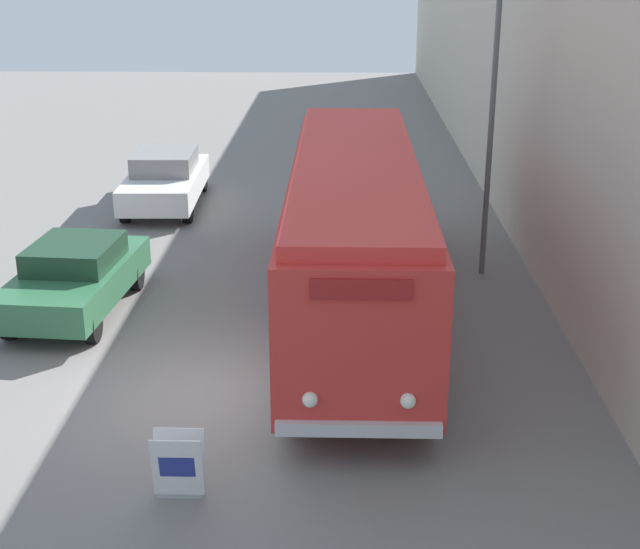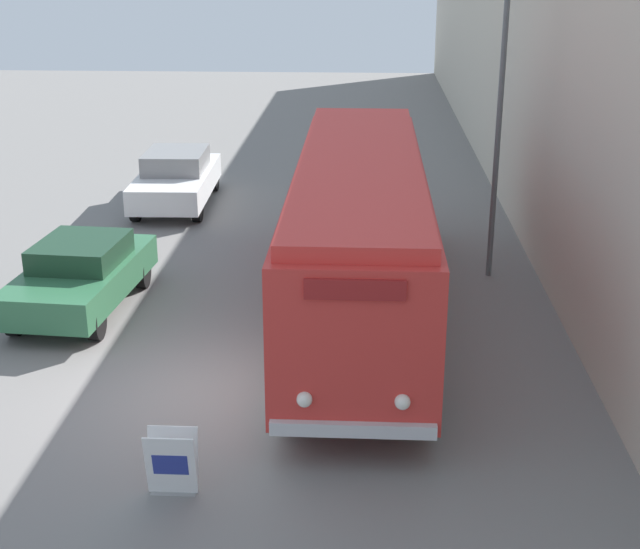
{
  "view_description": "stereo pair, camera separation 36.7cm",
  "coord_description": "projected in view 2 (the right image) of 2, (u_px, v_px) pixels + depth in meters",
  "views": [
    {
      "loc": [
        2.15,
        -12.83,
        6.82
      ],
      "look_at": [
        1.8,
        0.71,
        1.85
      ],
      "focal_mm": 50.0,
      "sensor_mm": 36.0,
      "label": 1
    },
    {
      "loc": [
        2.51,
        -12.81,
        6.82
      ],
      "look_at": [
        1.8,
        0.71,
        1.85
      ],
      "focal_mm": 50.0,
      "sensor_mm": 36.0,
      "label": 2
    }
  ],
  "objects": [
    {
      "name": "streetlamp",
      "position": [
        502.0,
        82.0,
        18.32
      ],
      "size": [
        0.36,
        0.36,
        6.55
      ],
      "color": "#595E60",
      "rests_on": "ground_plane"
    },
    {
      "name": "sign_board",
      "position": [
        172.0,
        463.0,
        11.73
      ],
      "size": [
        0.67,
        0.34,
        0.91
      ],
      "color": "gray",
      "rests_on": "ground_plane"
    },
    {
      "name": "building_wall_right",
      "position": [
        528.0,
        69.0,
        22.17
      ],
      "size": [
        0.3,
        60.0,
        7.97
      ],
      "color": "beige",
      "rests_on": "ground_plane"
    },
    {
      "name": "vintage_bus",
      "position": [
        359.0,
        227.0,
        17.02
      ],
      "size": [
        2.41,
        11.29,
        3.17
      ],
      "color": "black",
      "rests_on": "ground_plane"
    },
    {
      "name": "ground_plane",
      "position": [
        207.0,
        394.0,
        14.49
      ],
      "size": [
        80.0,
        80.0,
        0.0
      ],
      "primitive_type": "plane",
      "color": "slate"
    },
    {
      "name": "parked_car_mid",
      "position": [
        176.0,
        178.0,
        24.93
      ],
      "size": [
        2.03,
        4.67,
        1.52
      ],
      "rotation": [
        0.0,
        0.0,
        0.03
      ],
      "color": "black",
      "rests_on": "ground_plane"
    },
    {
      "name": "parked_car_near",
      "position": [
        81.0,
        274.0,
        17.66
      ],
      "size": [
        2.15,
        4.25,
        1.42
      ],
      "rotation": [
        0.0,
        0.0,
        -0.08
      ],
      "color": "black",
      "rests_on": "ground_plane"
    }
  ]
}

